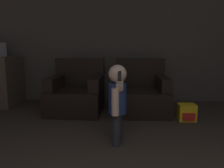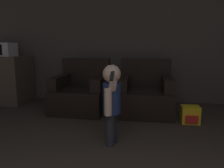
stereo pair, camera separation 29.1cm
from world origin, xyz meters
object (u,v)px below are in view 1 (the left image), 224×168
object	(u,v)px
armchair_left	(77,93)
toy_backpack	(187,112)
armchair_right	(141,94)
person_toddler	(117,98)

from	to	relation	value
armchair_left	toy_backpack	world-z (taller)	armchair_left
armchair_left	armchair_right	distance (m)	1.06
toy_backpack	armchair_left	bearing A→B (deg)	165.00
armchair_left	armchair_right	xyz separation A→B (m)	(1.06, 0.00, 0.00)
armchair_left	person_toddler	distance (m)	1.45
person_toddler	toy_backpack	world-z (taller)	person_toddler
armchair_left	person_toddler	bearing A→B (deg)	-58.75
armchair_right	person_toddler	bearing A→B (deg)	-105.85
armchair_right	toy_backpack	bearing A→B (deg)	-35.16
armchair_left	toy_backpack	bearing A→B (deg)	-12.24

